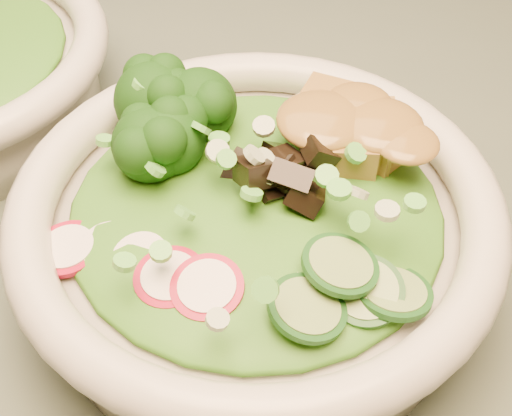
% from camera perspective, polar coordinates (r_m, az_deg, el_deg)
% --- Properties ---
extents(dining_table, '(1.20, 0.80, 0.75)m').
position_cam_1_polar(dining_table, '(0.54, 6.76, -14.78)').
color(dining_table, black).
rests_on(dining_table, ground).
extents(salad_bowl, '(0.29, 0.29, 0.08)m').
position_cam_1_polar(salad_bowl, '(0.42, 0.00, -1.91)').
color(salad_bowl, beige).
rests_on(salad_bowl, dining_table).
extents(lettuce_bed, '(0.22, 0.22, 0.03)m').
position_cam_1_polar(lettuce_bed, '(0.41, 0.00, 0.10)').
color(lettuce_bed, '#266A16').
rests_on(lettuce_bed, salad_bowl).
extents(broccoli_florets, '(0.11, 0.10, 0.05)m').
position_cam_1_polar(broccoli_florets, '(0.43, -5.76, 6.46)').
color(broccoli_florets, black).
rests_on(broccoli_florets, salad_bowl).
extents(radish_slices, '(0.12, 0.08, 0.02)m').
position_cam_1_polar(radish_slices, '(0.38, -8.07, -4.55)').
color(radish_slices, maroon).
rests_on(radish_slices, salad_bowl).
extents(cucumber_slices, '(0.10, 0.10, 0.04)m').
position_cam_1_polar(cucumber_slices, '(0.36, 6.66, -4.71)').
color(cucumber_slices, '#86A95E').
rests_on(cucumber_slices, salad_bowl).
extents(mushroom_heap, '(0.10, 0.10, 0.04)m').
position_cam_1_polar(mushroom_heap, '(0.40, 1.43, 2.41)').
color(mushroom_heap, black).
rests_on(mushroom_heap, salad_bowl).
extents(tofu_cubes, '(0.11, 0.09, 0.04)m').
position_cam_1_polar(tofu_cubes, '(0.43, 7.11, 5.20)').
color(tofu_cubes, olive).
rests_on(tofu_cubes, salad_bowl).
extents(peanut_sauce, '(0.07, 0.06, 0.02)m').
position_cam_1_polar(peanut_sauce, '(0.42, 7.28, 6.60)').
color(peanut_sauce, brown).
rests_on(peanut_sauce, tofu_cubes).
extents(scallion_garnish, '(0.20, 0.20, 0.03)m').
position_cam_1_polar(scallion_garnish, '(0.39, 0.00, 2.71)').
color(scallion_garnish, '#5DC144').
rests_on(scallion_garnish, salad_bowl).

